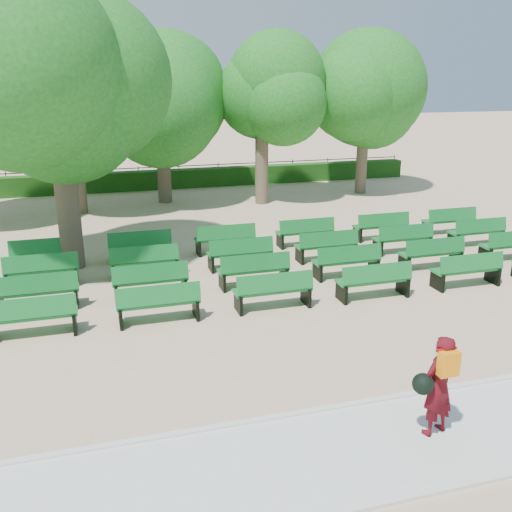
% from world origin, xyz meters
% --- Properties ---
extents(ground, '(120.00, 120.00, 0.00)m').
position_xyz_m(ground, '(0.00, 0.00, 0.00)').
color(ground, tan).
extents(paving, '(30.00, 2.20, 0.06)m').
position_xyz_m(paving, '(0.00, -7.40, 0.03)').
color(paving, silver).
rests_on(paving, ground).
extents(curb, '(30.00, 0.12, 0.10)m').
position_xyz_m(curb, '(0.00, -6.25, 0.05)').
color(curb, silver).
rests_on(curb, ground).
extents(hedge, '(26.00, 0.70, 0.90)m').
position_xyz_m(hedge, '(0.00, 14.00, 0.45)').
color(hedge, '#1B4C13').
rests_on(hedge, ground).
extents(fence, '(26.00, 0.10, 1.02)m').
position_xyz_m(fence, '(0.00, 14.40, 0.00)').
color(fence, black).
rests_on(fence, ground).
extents(tree_line, '(21.80, 6.80, 7.04)m').
position_xyz_m(tree_line, '(0.00, 10.00, 0.00)').
color(tree_line, '#227421').
rests_on(tree_line, ground).
extents(bench_array, '(1.91, 0.74, 1.18)m').
position_xyz_m(bench_array, '(0.63, 0.56, 0.10)').
color(bench_array, '#13712C').
rests_on(bench_array, ground).
extents(tree_among, '(5.19, 5.19, 7.30)m').
position_xyz_m(tree_among, '(-3.96, 2.79, 4.93)').
color(tree_among, brown).
rests_on(tree_among, ground).
extents(person, '(0.82, 0.56, 1.64)m').
position_xyz_m(person, '(1.49, -7.32, 0.91)').
color(person, '#4D0B12').
rests_on(person, ground).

